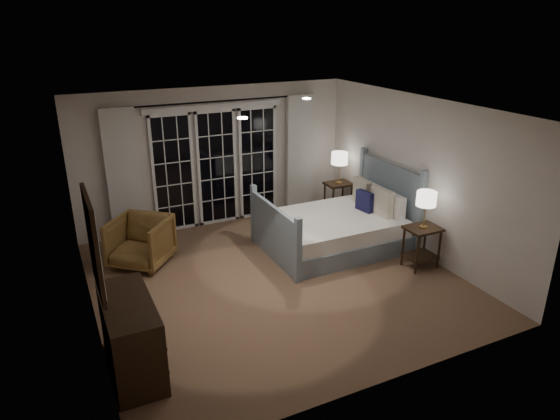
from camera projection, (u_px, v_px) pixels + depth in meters
name	position (u px, v px, depth m)	size (l,w,h in m)	color
floor	(275.00, 279.00, 7.32)	(5.00, 5.00, 0.00)	brown
ceiling	(274.00, 108.00, 6.42)	(5.00, 5.00, 0.00)	silver
wall_left	(82.00, 231.00, 5.86)	(0.02, 5.00, 2.50)	silver
wall_right	(418.00, 176.00, 7.88)	(0.02, 5.00, 2.50)	silver
wall_back	(216.00, 157.00, 8.97)	(5.00, 0.02, 2.50)	silver
wall_front	(386.00, 279.00, 4.77)	(5.00, 0.02, 2.50)	silver
french_doors	(217.00, 166.00, 8.99)	(2.50, 0.04, 2.20)	black
curtain_rod	(215.00, 102.00, 8.53)	(0.03, 0.03, 3.50)	black
curtain_left	(123.00, 176.00, 8.24)	(0.55, 0.10, 2.25)	silver
curtain_right	(300.00, 154.00, 9.57)	(0.55, 0.10, 2.25)	silver
downlight_a	(307.00, 99.00, 7.25)	(0.12, 0.12, 0.01)	white
downlight_b	(243.00, 118.00, 5.84)	(0.12, 0.12, 0.01)	white
bed	(337.00, 228.00, 8.27)	(2.24, 1.60, 1.30)	gray
nightstand_left	(422.00, 241.00, 7.54)	(0.50, 0.40, 0.66)	#301E10
nightstand_right	(338.00, 194.00, 9.62)	(0.49, 0.39, 0.64)	#301E10
lamp_left	(426.00, 199.00, 7.30)	(0.29, 0.29, 0.57)	tan
lamp_right	(340.00, 159.00, 9.37)	(0.31, 0.31, 0.60)	tan
armchair	(141.00, 242.00, 7.64)	(0.81, 0.84, 0.76)	brown
dresser	(131.00, 336.00, 5.30)	(0.51, 1.20, 0.85)	#301E10
mirror	(94.00, 244.00, 4.80)	(0.05, 0.85, 1.00)	#301E10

